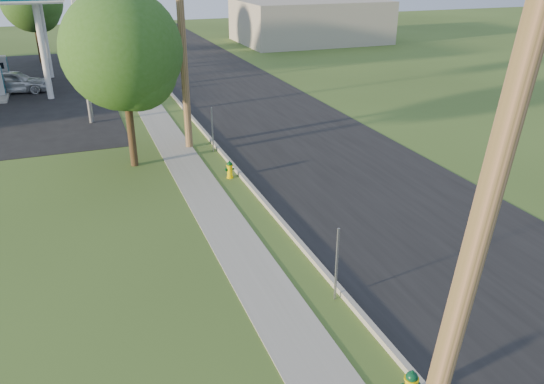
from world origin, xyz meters
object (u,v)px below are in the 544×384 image
object	(u,v)px
tree_verge	(125,55)
utility_pole_mid	(182,33)
utility_pole_near	(481,223)
car_silver	(14,82)
fuel_pump_se	(2,74)
price_pylon	(76,13)
utility_pole_far	(129,4)
hydrant_mid	(230,170)
hydrant_far	(160,85)
tree_lot	(33,4)

from	to	relation	value
tree_verge	utility_pole_mid	bearing A→B (deg)	31.88
utility_pole_near	car_silver	world-z (taller)	utility_pole_near
fuel_pump_se	price_pylon	world-z (taller)	price_pylon
utility_pole_mid	utility_pole_far	world-z (taller)	utility_pole_mid
fuel_pump_se	utility_pole_mid	bearing A→B (deg)	-62.37
utility_pole_far	fuel_pump_se	bearing A→B (deg)	-173.59
utility_pole_mid	utility_pole_far	bearing A→B (deg)	90.00
hydrant_mid	hydrant_far	size ratio (longest dim) A/B	0.85
hydrant_mid	utility_pole_far	bearing A→B (deg)	91.72
tree_verge	price_pylon	bearing A→B (deg)	101.04
utility_pole_far	car_silver	world-z (taller)	utility_pole_far
tree_lot	car_silver	distance (m)	11.35
tree_lot	hydrant_mid	xyz separation A→B (m)	(7.23, -28.96, -4.20)
hydrant_far	hydrant_mid	bearing A→B (deg)	-89.85
hydrant_far	fuel_pump_se	bearing A→B (deg)	149.81
tree_lot	tree_verge	bearing A→B (deg)	-81.28
utility_pole_mid	car_silver	world-z (taller)	utility_pole_mid
utility_pole_far	fuel_pump_se	xyz separation A→B (m)	(-8.90, -1.00, -4.08)
hydrant_mid	car_silver	distance (m)	20.31
price_pylon	tree_lot	bearing A→B (deg)	97.86
fuel_pump_se	car_silver	distance (m)	2.96
utility_pole_near	price_pylon	bearing A→B (deg)	99.42
utility_pole_far	hydrant_far	distance (m)	7.91
hydrant_far	car_silver	distance (m)	9.05
price_pylon	utility_pole_near	bearing A→B (deg)	-80.58
utility_pole_near	hydrant_mid	size ratio (longest dim) A/B	13.57
utility_pole_far	car_silver	distance (m)	9.77
price_pylon	hydrant_mid	size ratio (longest dim) A/B	9.80
utility_pole_mid	tree_verge	xyz separation A→B (m)	(-2.52, -1.57, -0.49)
utility_pole_far	price_pylon	size ratio (longest dim) A/B	1.39
price_pylon	hydrant_far	bearing A→B (deg)	52.77
hydrant_far	tree_verge	bearing A→B (deg)	-103.59
utility_pole_mid	hydrant_mid	world-z (taller)	utility_pole_mid
tree_verge	hydrant_mid	world-z (taller)	tree_verge
utility_pole_near	tree_verge	world-z (taller)	utility_pole_near
hydrant_mid	car_silver	size ratio (longest dim) A/B	0.17
utility_pole_far	car_silver	bearing A→B (deg)	-154.45
utility_pole_far	hydrant_far	bearing A→B (deg)	-84.52
utility_pole_mid	tree_lot	size ratio (longest dim) A/B	1.39
tree_lot	hydrant_mid	bearing A→B (deg)	-75.99
price_pylon	hydrant_mid	distance (m)	11.86
utility_pole_far	price_pylon	xyz separation A→B (m)	(-3.90, -12.50, 0.63)
utility_pole_far	hydrant_mid	bearing A→B (deg)	-88.28
tree_verge	hydrant_mid	distance (m)	5.83
utility_pole_far	tree_verge	bearing A→B (deg)	-97.34
utility_pole_far	hydrant_mid	distance (m)	22.65
price_pylon	car_silver	world-z (taller)	price_pylon
car_silver	tree_lot	bearing A→B (deg)	1.51
fuel_pump_se	hydrant_mid	xyz separation A→B (m)	(9.57, -21.19, -0.38)
hydrant_mid	tree_lot	bearing A→B (deg)	104.01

